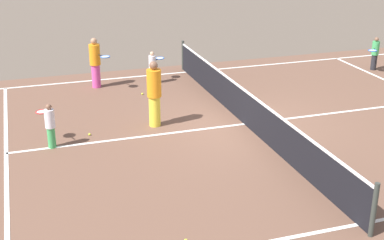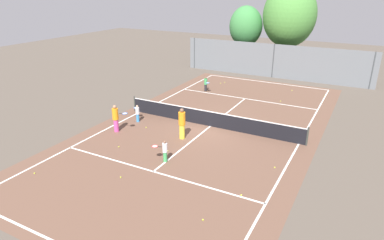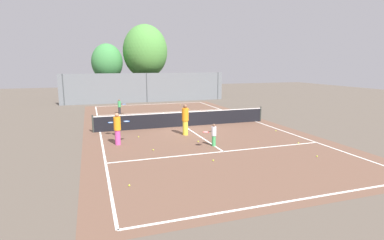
{
  "view_description": "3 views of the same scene",
  "coord_description": "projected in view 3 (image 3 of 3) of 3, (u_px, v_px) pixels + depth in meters",
  "views": [
    {
      "loc": [
        13.06,
        -5.8,
        5.64
      ],
      "look_at": [
        0.73,
        -1.8,
        0.61
      ],
      "focal_mm": 50.91,
      "sensor_mm": 36.0,
      "label": 1
    },
    {
      "loc": [
        8.31,
        -18.01,
        8.28
      ],
      "look_at": [
        -0.48,
        -1.59,
        0.89
      ],
      "focal_mm": 31.7,
      "sensor_mm": 36.0,
      "label": 2
    },
    {
      "loc": [
        -5.96,
        -19.36,
        4.19
      ],
      "look_at": [
        -0.26,
        -2.41,
        0.88
      ],
      "focal_mm": 28.45,
      "sensor_mm": 36.0,
      "label": 3
    }
  ],
  "objects": [
    {
      "name": "tennis_ball_6",
      "position": [
        189.0,
        110.0,
        28.06
      ],
      "size": [
        0.07,
        0.07,
        0.07
      ],
      "primitive_type": "sphere",
      "color": "#CCE533",
      "rests_on": "ground_plane"
    },
    {
      "name": "tennis_ball_3",
      "position": [
        129.0,
        185.0,
        10.56
      ],
      "size": [
        0.07,
        0.07,
        0.07
      ],
      "primitive_type": "sphere",
      "color": "#CCE533",
      "rests_on": "ground_plane"
    },
    {
      "name": "tennis_ball_10",
      "position": [
        121.0,
        108.0,
        28.98
      ],
      "size": [
        0.07,
        0.07,
        0.07
      ],
      "primitive_type": "sphere",
      "color": "#CCE533",
      "rests_on": "ground_plane"
    },
    {
      "name": "tennis_net",
      "position": [
        184.0,
        119.0,
        20.58
      ],
      "size": [
        11.9,
        0.1,
        1.1
      ],
      "color": "#333833",
      "rests_on": "ground_plane"
    },
    {
      "name": "tennis_ball_9",
      "position": [
        317.0,
        156.0,
        13.88
      ],
      "size": [
        0.07,
        0.07,
        0.07
      ],
      "primitive_type": "sphere",
      "color": "#CCE533",
      "rests_on": "ground_plane"
    },
    {
      "name": "tennis_ball_5",
      "position": [
        139.0,
        137.0,
        17.59
      ],
      "size": [
        0.07,
        0.07,
        0.07
      ],
      "primitive_type": "sphere",
      "color": "#CCE533",
      "rests_on": "ground_plane"
    },
    {
      "name": "tennis_ball_7",
      "position": [
        198.0,
        141.0,
        16.53
      ],
      "size": [
        0.07,
        0.07,
        0.07
      ],
      "primitive_type": "sphere",
      "color": "#CCE533",
      "rests_on": "ground_plane"
    },
    {
      "name": "player_1",
      "position": [
        185.0,
        119.0,
        18.03
      ],
      "size": [
        0.4,
        0.4,
        1.85
      ],
      "color": "yellow",
      "rests_on": "ground_plane"
    },
    {
      "name": "tennis_ball_2",
      "position": [
        206.0,
        104.0,
        31.67
      ],
      "size": [
        0.07,
        0.07,
        0.07
      ],
      "primitive_type": "sphere",
      "color": "#CCE533",
      "rests_on": "ground_plane"
    },
    {
      "name": "perimeter_fence",
      "position": [
        147.0,
        88.0,
        33.43
      ],
      "size": [
        18.0,
        0.12,
        3.2
      ],
      "color": "slate",
      "rests_on": "ground_plane"
    },
    {
      "name": "tennis_ball_13",
      "position": [
        276.0,
        131.0,
        19.16
      ],
      "size": [
        0.07,
        0.07,
        0.07
      ],
      "primitive_type": "sphere",
      "color": "#CCE533",
      "rests_on": "ground_plane"
    },
    {
      "name": "player_4",
      "position": [
        118.0,
        128.0,
        15.85
      ],
      "size": [
        0.92,
        0.67,
        1.7
      ],
      "color": "#D14799",
      "rests_on": "ground_plane"
    },
    {
      "name": "tennis_ball_11",
      "position": [
        213.0,
        160.0,
        13.29
      ],
      "size": [
        0.07,
        0.07,
        0.07
      ],
      "primitive_type": "sphere",
      "color": "#CCE533",
      "rests_on": "ground_plane"
    },
    {
      "name": "player_2",
      "position": [
        117.0,
        126.0,
        17.75
      ],
      "size": [
        0.73,
        0.72,
        1.13
      ],
      "color": "#388CD8",
      "rests_on": "ground_plane"
    },
    {
      "name": "player_0",
      "position": [
        120.0,
        106.0,
        25.74
      ],
      "size": [
        0.73,
        0.76,
        1.24
      ],
      "color": "#232328",
      "rests_on": "ground_plane"
    },
    {
      "name": "tennis_ball_12",
      "position": [
        119.0,
        109.0,
        28.48
      ],
      "size": [
        0.07,
        0.07,
        0.07
      ],
      "primitive_type": "sphere",
      "color": "#CCE533",
      "rests_on": "ground_plane"
    },
    {
      "name": "tennis_ball_8",
      "position": [
        186.0,
        123.0,
        21.75
      ],
      "size": [
        0.07,
        0.07,
        0.07
      ],
      "primitive_type": "sphere",
      "color": "#CCE533",
      "rests_on": "ground_plane"
    },
    {
      "name": "court_surface",
      "position": [
        184.0,
        126.0,
        20.68
      ],
      "size": [
        13.0,
        25.0,
        0.01
      ],
      "color": "brown",
      "rests_on": "ground_plane"
    },
    {
      "name": "tennis_ball_1",
      "position": [
        298.0,
        143.0,
        16.18
      ],
      "size": [
        0.07,
        0.07,
        0.07
      ],
      "primitive_type": "sphere",
      "color": "#CCE533",
      "rests_on": "ground_plane"
    },
    {
      "name": "tree_0",
      "position": [
        145.0,
        51.0,
        35.53
      ],
      "size": [
        5.13,
        5.29,
        8.69
      ],
      "color": "brown",
      "rests_on": "ground_plane"
    },
    {
      "name": "tennis_ball_4",
      "position": [
        153.0,
        150.0,
        14.92
      ],
      "size": [
        0.07,
        0.07,
        0.07
      ],
      "primitive_type": "sphere",
      "color": "#CCE533",
      "rests_on": "ground_plane"
    },
    {
      "name": "tree_1",
      "position": [
        107.0,
        63.0,
        34.29
      ],
      "size": [
        3.45,
        3.15,
        6.43
      ],
      "color": "brown",
      "rests_on": "ground_plane"
    },
    {
      "name": "tennis_ball_0",
      "position": [
        181.0,
        105.0,
        31.18
      ],
      "size": [
        0.07,
        0.07,
        0.07
      ],
      "primitive_type": "sphere",
      "color": "#CCE533",
      "rests_on": "ground_plane"
    },
    {
      "name": "player_3",
      "position": [
        213.0,
        135.0,
        15.62
      ],
      "size": [
        0.83,
        0.48,
        1.17
      ],
      "color": "#3FA559",
      "rests_on": "ground_plane"
    },
    {
      "name": "ground_plane",
      "position": [
        184.0,
        126.0,
        20.68
      ],
      "size": [
        80.0,
        80.0,
        0.0
      ],
      "primitive_type": "plane",
      "color": "brown"
    }
  ]
}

